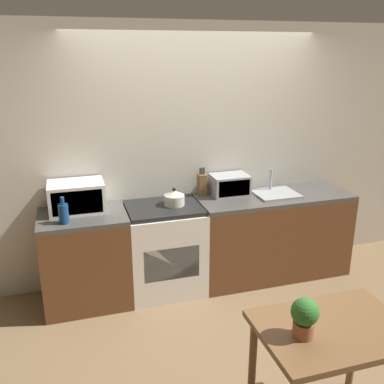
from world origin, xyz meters
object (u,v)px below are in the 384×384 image
microwave (77,197)px  dining_table (332,343)px  bottle (64,213)px  toaster_oven (230,185)px  kettle (174,198)px  stove_range (164,249)px

microwave → dining_table: (1.37, -2.07, -0.38)m
bottle → toaster_oven: bearing=10.8°
bottle → toaster_oven: (1.66, 0.32, 0.01)m
bottle → kettle: bearing=9.2°
microwave → toaster_oven: microwave is taller
kettle → toaster_oven: 0.65m
dining_table → toaster_oven: bearing=85.5°
kettle → bottle: bottle is taller
microwave → toaster_oven: bearing=1.5°
kettle → toaster_oven: size_ratio=0.52×
stove_range → toaster_oven: (0.74, 0.15, 0.56)m
kettle → bottle: (-1.03, -0.17, 0.02)m
stove_range → dining_table: 2.05m
bottle → dining_table: bearing=-50.2°
kettle → dining_table: kettle is taller
stove_range → bottle: bottle is taller
kettle → microwave: microwave is taller
bottle → dining_table: (1.50, -1.79, -0.34)m
dining_table → kettle: bearing=103.3°
toaster_oven → kettle: bearing=-166.8°
stove_range → toaster_oven: toaster_oven is taller
bottle → dining_table: 2.36m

